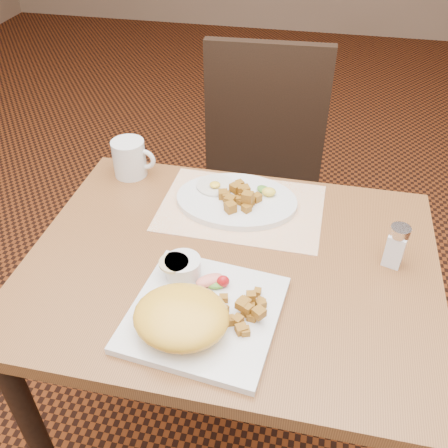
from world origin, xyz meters
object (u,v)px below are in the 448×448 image
table (231,294)px  salt_shaker (396,245)px  chair_far (260,177)px  plate_oval (236,200)px  coffee_mug (130,158)px  plate_square (204,314)px

table → salt_shaker: (0.35, 0.07, 0.16)m
chair_far → plate_oval: size_ratio=3.19×
coffee_mug → chair_far: bearing=51.3°
table → coffee_mug: coffee_mug is taller
plate_square → table: bearing=83.7°
table → chair_far: (-0.03, 0.66, -0.10)m
table → plate_square: plate_square is taller
coffee_mug → table: bearing=-40.3°
plate_oval → salt_shaker: bearing=-20.8°
chair_far → plate_oval: bearing=87.7°
plate_oval → coffee_mug: 0.32m
chair_far → coffee_mug: bearing=48.6°
plate_oval → salt_shaker: (0.37, -0.14, 0.04)m
plate_oval → coffee_mug: size_ratio=2.56×
plate_square → salt_shaker: bearing=32.7°
plate_square → coffee_mug: size_ratio=2.35×
chair_far → salt_shaker: (0.38, -0.60, 0.26)m
plate_square → plate_oval: size_ratio=0.92×
plate_square → salt_shaker: 0.44m
coffee_mug → salt_shaker: bearing=-17.8°
table → plate_square: size_ratio=3.21×
table → plate_square: (-0.02, -0.17, 0.12)m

